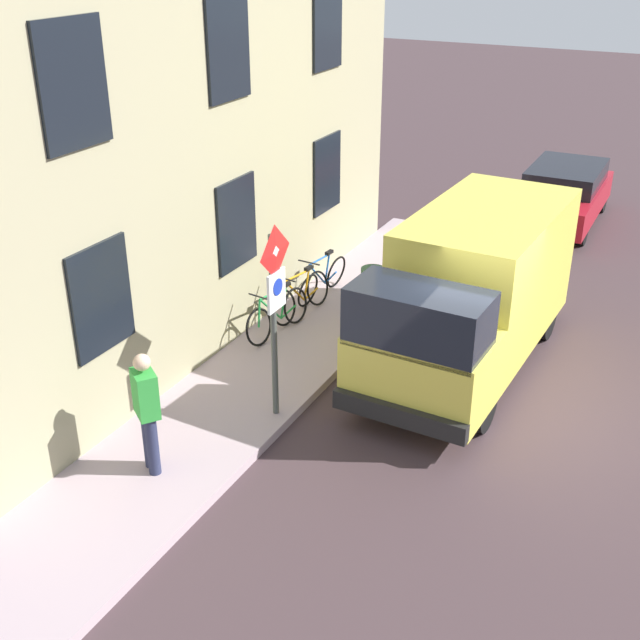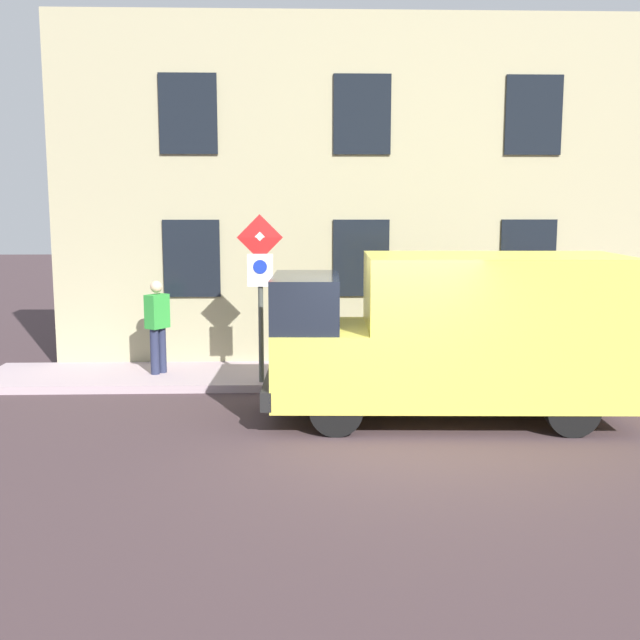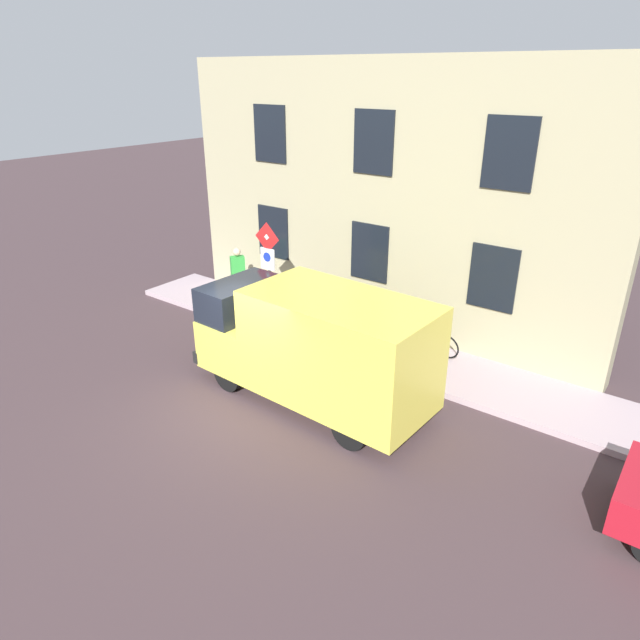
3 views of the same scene
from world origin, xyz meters
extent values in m
plane|color=#403033|center=(0.00, 0.00, 0.00)|extent=(80.00, 80.00, 0.00)
cube|color=#AB959D|center=(3.85, 0.00, 0.07)|extent=(2.05, 14.02, 0.14)
cube|color=tan|center=(5.23, 0.00, 3.43)|extent=(0.70, 12.02, 6.85)
cube|color=black|center=(4.86, -3.31, 2.19)|extent=(0.06, 1.10, 1.50)
cube|color=black|center=(4.86, 0.00, 2.19)|extent=(0.06, 1.10, 1.50)
cube|color=black|center=(4.86, 3.31, 2.19)|extent=(0.06, 1.10, 1.50)
cube|color=black|center=(4.86, -3.31, 4.93)|extent=(0.06, 1.10, 1.50)
cube|color=black|center=(4.86, 0.00, 4.93)|extent=(0.06, 1.10, 1.50)
cube|color=black|center=(4.86, 3.31, 4.93)|extent=(0.06, 1.10, 1.50)
cylinder|color=#474C47|center=(3.07, 1.90, 1.53)|extent=(0.09, 0.09, 2.78)
pyramid|color=silver|center=(2.99, 1.90, 2.67)|extent=(0.04, 0.50, 0.50)
pyramid|color=red|center=(3.00, 1.90, 2.67)|extent=(0.02, 0.56, 0.56)
cube|color=white|center=(3.01, 1.90, 2.12)|extent=(0.04, 0.44, 0.56)
cylinder|color=#1933B2|center=(2.99, 1.90, 2.18)|extent=(0.01, 0.24, 0.24)
cube|color=#DDCE4B|center=(1.09, -1.67, 1.41)|extent=(2.15, 3.88, 2.18)
cube|color=#DDCE4B|center=(1.20, 0.93, 0.87)|extent=(2.06, 1.48, 1.10)
cube|color=black|center=(1.21, 1.14, 1.77)|extent=(1.96, 1.06, 0.84)
cube|color=black|center=(1.23, 1.68, 0.50)|extent=(2.00, 0.24, 0.28)
cylinder|color=black|center=(0.31, 0.73, 0.38)|extent=(0.25, 0.77, 0.76)
cylinder|color=black|center=(2.07, 0.66, 0.38)|extent=(0.25, 0.77, 0.76)
cylinder|color=black|center=(0.18, -2.60, 0.38)|extent=(0.25, 0.77, 0.76)
cylinder|color=black|center=(1.93, -2.67, 0.38)|extent=(0.25, 0.77, 0.76)
torus|color=black|center=(4.36, -1.55, 0.47)|extent=(0.20, 0.67, 0.66)
torus|color=black|center=(4.29, -2.60, 0.47)|extent=(0.20, 0.67, 0.66)
cylinder|color=blue|center=(4.34, -1.89, 0.68)|extent=(0.08, 0.60, 0.60)
cylinder|color=blue|center=(4.33, -1.96, 0.95)|extent=(0.09, 0.73, 0.07)
cylinder|color=blue|center=(4.31, -2.25, 0.66)|extent=(0.05, 0.19, 0.55)
cylinder|color=blue|center=(4.30, -2.39, 0.43)|extent=(0.07, 0.43, 0.12)
cylinder|color=blue|center=(4.36, -1.58, 0.72)|extent=(0.04, 0.09, 0.50)
cube|color=black|center=(4.31, -2.33, 0.97)|extent=(0.09, 0.21, 0.06)
cylinder|color=#262626|center=(4.36, -1.60, 1.02)|extent=(0.46, 0.06, 0.03)
torus|color=black|center=(4.40, -0.69, 0.47)|extent=(0.26, 0.68, 0.65)
torus|color=black|center=(4.25, -1.73, 0.47)|extent=(0.26, 0.68, 0.65)
cylinder|color=orange|center=(4.35, -1.03, 0.68)|extent=(0.12, 0.60, 0.60)
cylinder|color=orange|center=(4.34, -1.10, 0.95)|extent=(0.13, 0.72, 0.07)
cylinder|color=orange|center=(4.30, -1.39, 0.66)|extent=(0.06, 0.19, 0.55)
cylinder|color=orange|center=(4.28, -1.52, 0.43)|extent=(0.09, 0.43, 0.12)
cylinder|color=orange|center=(4.39, -0.72, 0.72)|extent=(0.05, 0.09, 0.50)
cube|color=black|center=(4.29, -1.46, 0.97)|extent=(0.11, 0.21, 0.06)
cylinder|color=#262626|center=(4.39, -0.74, 1.02)|extent=(0.46, 0.09, 0.03)
torus|color=black|center=(4.40, 0.17, 0.47)|extent=(0.24, 0.67, 0.66)
torus|color=black|center=(4.26, -0.87, 0.47)|extent=(0.24, 0.67, 0.66)
cylinder|color=green|center=(4.35, -0.17, 0.68)|extent=(0.12, 0.60, 0.60)
cylinder|color=green|center=(4.34, -0.24, 0.95)|extent=(0.13, 0.72, 0.07)
cylinder|color=green|center=(4.30, -0.52, 0.66)|extent=(0.06, 0.19, 0.55)
cylinder|color=green|center=(4.28, -0.66, 0.43)|extent=(0.09, 0.43, 0.12)
cylinder|color=green|center=(4.39, 0.14, 0.72)|extent=(0.05, 0.09, 0.50)
cube|color=black|center=(4.29, -0.60, 0.97)|extent=(0.11, 0.21, 0.06)
cylinder|color=#262626|center=(4.39, 0.12, 1.02)|extent=(0.46, 0.09, 0.03)
cylinder|color=#262B47|center=(3.90, 3.77, 0.56)|extent=(0.16, 0.16, 0.85)
cylinder|color=#262B47|center=(3.76, 3.88, 0.56)|extent=(0.16, 0.16, 0.85)
cube|color=green|center=(3.83, 3.83, 1.30)|extent=(0.48, 0.45, 0.62)
sphere|color=beige|center=(3.83, 3.83, 1.75)|extent=(0.22, 0.22, 0.22)
cylinder|color=#2D5133|center=(3.17, -1.83, 0.59)|extent=(0.44, 0.44, 0.90)
camera|label=1|loc=(-2.09, 10.57, 6.62)|focal=45.29mm
camera|label=2|loc=(-10.19, 1.31, 3.25)|focal=43.18mm
camera|label=3|loc=(-7.12, -7.34, 6.51)|focal=31.43mm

